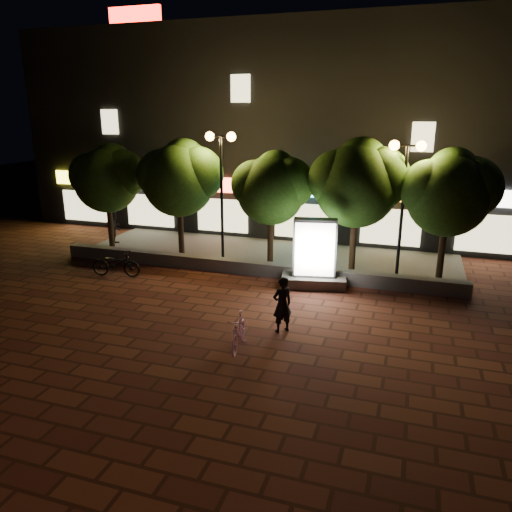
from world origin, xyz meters
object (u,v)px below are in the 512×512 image
at_px(tree_left, 180,176).
at_px(tree_right, 358,181).
at_px(tree_far_left, 108,176).
at_px(rider, 282,305).
at_px(tree_far_right, 450,190).
at_px(scooter_pink, 239,331).
at_px(tree_mid, 273,186).
at_px(street_lamp_left, 221,164).
at_px(street_lamp_right, 405,174).
at_px(pedestrian, 115,227).
at_px(scooter_parked, 116,264).
at_px(ad_kiosk, 314,259).

distance_m(tree_left, tree_right, 7.30).
height_order(tree_left, tree_right, tree_right).
bearing_deg(tree_far_left, rider, -32.20).
bearing_deg(tree_far_right, scooter_pink, -125.69).
height_order(tree_left, tree_far_right, tree_left).
bearing_deg(scooter_pink, rider, 49.71).
xyz_separation_m(tree_mid, street_lamp_left, (-2.05, -0.26, 0.81)).
xyz_separation_m(tree_right, street_lamp_right, (1.64, -0.26, 0.33)).
bearing_deg(street_lamp_right, rider, -116.68).
relative_size(street_lamp_right, pedestrian, 3.20).
bearing_deg(scooter_parked, scooter_pink, -132.56).
distance_m(tree_right, ad_kiosk, 3.47).
bearing_deg(street_lamp_right, scooter_pink, -117.72).
bearing_deg(tree_right, tree_mid, -180.00).
bearing_deg(tree_far_right, rider, -126.45).
bearing_deg(tree_mid, rider, -71.12).
bearing_deg(scooter_pink, tree_left, 117.20).
bearing_deg(tree_far_left, tree_left, 0.00).
distance_m(tree_far_left, tree_far_right, 14.00).
bearing_deg(tree_far_right, scooter_parked, -164.20).
distance_m(ad_kiosk, pedestrian, 10.20).
bearing_deg(rider, scooter_parked, -65.00).
height_order(tree_far_left, scooter_parked, tree_far_left).
height_order(street_lamp_right, pedestrian, street_lamp_right).
bearing_deg(street_lamp_left, rider, -54.48).
bearing_deg(tree_far_right, tree_mid, -180.00).
bearing_deg(ad_kiosk, rider, -91.35).
relative_size(street_lamp_left, scooter_parked, 2.76).
height_order(ad_kiosk, scooter_parked, ad_kiosk).
bearing_deg(scooter_pink, tree_far_right, 46.04).
xyz_separation_m(tree_far_right, street_lamp_left, (-8.55, -0.26, 0.66)).
relative_size(ad_kiosk, scooter_parked, 1.31).
bearing_deg(scooter_parked, ad_kiosk, -90.47).
distance_m(tree_far_right, scooter_parked, 12.48).
distance_m(rider, pedestrian, 11.77).
bearing_deg(ad_kiosk, street_lamp_right, 32.17).
bearing_deg(street_lamp_left, scooter_pink, -65.12).
relative_size(tree_mid, rider, 2.74).
xyz_separation_m(tree_far_right, rider, (-4.45, -6.02, -2.55)).
bearing_deg(street_lamp_left, street_lamp_right, 0.00).
xyz_separation_m(tree_right, ad_kiosk, (-1.15, -2.02, -2.57)).
height_order(street_lamp_left, scooter_pink, street_lamp_left).
xyz_separation_m(street_lamp_right, scooter_pink, (-3.72, -7.08, -3.42)).
xyz_separation_m(street_lamp_left, scooter_pink, (3.28, -7.08, -3.55)).
height_order(tree_right, scooter_parked, tree_right).
distance_m(tree_far_left, tree_left, 3.51).
height_order(tree_mid, tree_far_right, tree_far_right).
bearing_deg(scooter_pink, tree_mid, 91.26).
distance_m(scooter_pink, scooter_parked, 7.57).
xyz_separation_m(tree_far_left, tree_left, (3.50, 0.00, 0.15)).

